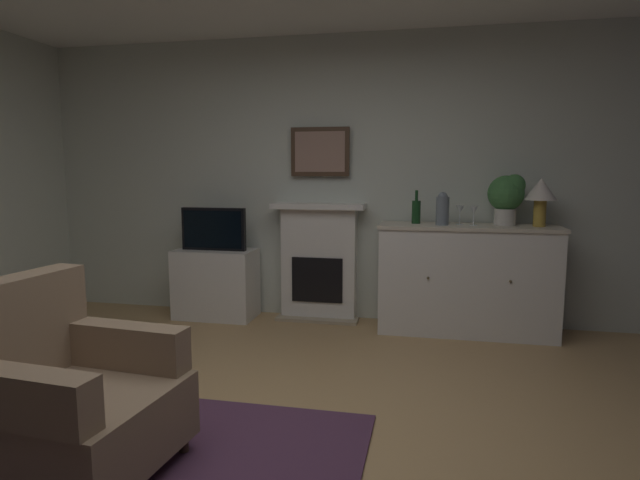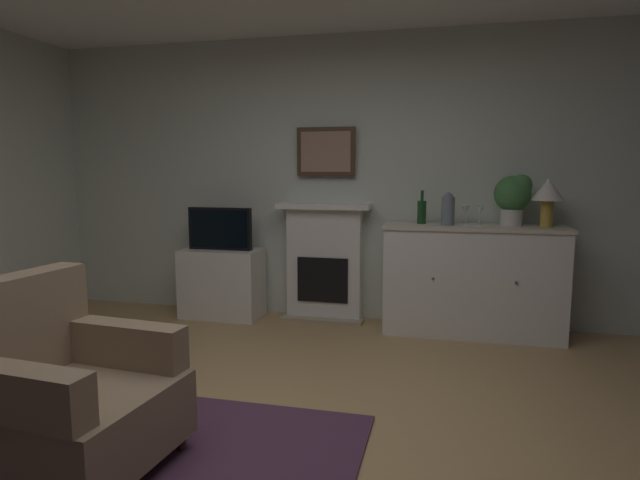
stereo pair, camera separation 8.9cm
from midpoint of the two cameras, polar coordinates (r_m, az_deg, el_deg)
ground_plane at (r=2.89m, az=-6.95°, el=-22.80°), size 6.09×5.21×0.10m
wall_rear at (r=5.00m, az=2.43°, el=6.53°), size 6.09×0.06×2.64m
area_rug at (r=2.89m, az=-25.42°, el=-22.22°), size 2.53×1.79×0.02m
fireplace_unit at (r=5.00m, az=-0.62°, el=-2.35°), size 0.87×0.30×1.10m
framed_picture at (r=4.97m, az=-0.52°, el=9.48°), size 0.55×0.04×0.45m
sideboard_cabinet at (r=4.73m, az=14.99°, el=-4.12°), size 1.51×0.49×0.94m
table_lamp at (r=4.70m, az=22.18°, el=4.73°), size 0.26×0.26×0.40m
wine_bottle at (r=4.69m, az=9.78°, el=3.07°), size 0.08×0.08×0.29m
wine_glass_left at (r=4.68m, az=14.31°, el=3.11°), size 0.07×0.07×0.16m
wine_glass_center at (r=4.63m, az=15.70°, el=3.02°), size 0.07×0.07×0.16m
vase_decorative at (r=4.59m, az=12.51°, el=3.30°), size 0.11×0.11×0.28m
tv_cabinet at (r=5.19m, az=-11.62°, el=-4.62°), size 0.75×0.42×0.66m
tv_set at (r=5.08m, az=-11.88°, el=1.16°), size 0.62×0.07×0.40m
potted_plant_small at (r=4.71m, az=18.98°, el=4.61°), size 0.30×0.30×0.43m
armchair at (r=2.79m, az=-26.63°, el=-14.89°), size 0.87×0.84×0.92m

